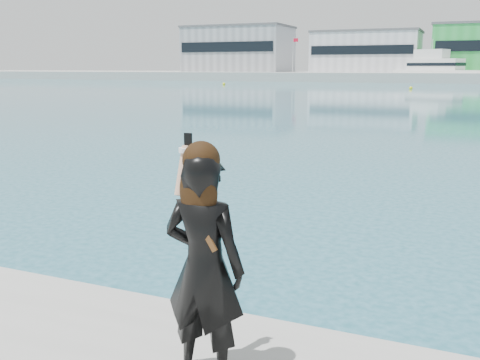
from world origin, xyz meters
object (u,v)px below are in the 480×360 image
Objects in this scene: buoy_far at (224,85)px; woman at (204,261)px; buoy_extra at (411,89)px; motor_yacht at (438,70)px.

buoy_far is 0.26× the size of woman.
buoy_far is 1.00× the size of buoy_extra.
motor_yacht is 39.33× the size of buoy_extra.
buoy_far is 95.35m from woman.
motor_yacht is 39.33× the size of buoy_far.
motor_yacht reaches higher than woman.
woman is at bearing -63.07° from motor_yacht.
motor_yacht is at bearing 87.68° from buoy_extra.
buoy_extra is (-1.54, -38.17, -2.52)m from motor_yacht.
woman reaches higher than buoy_extra.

